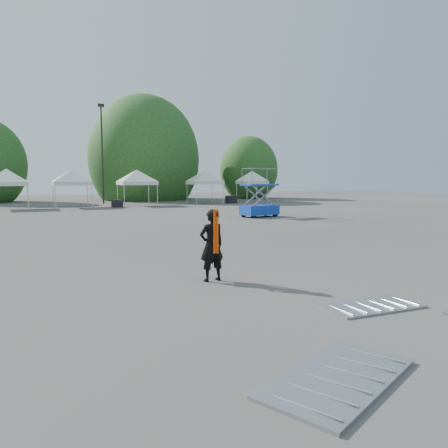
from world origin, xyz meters
name	(u,v)px	position (x,y,z in m)	size (l,w,h in m)	color
ground	(176,261)	(0.00, 0.00, 0.00)	(120.00, 120.00, 0.00)	#474442
light_pole_east	(102,148)	(3.00, 32.00, 5.52)	(0.60, 0.25, 9.80)	black
tree_mid_e	(144,159)	(9.00, 39.00, 4.84)	(5.12, 5.12, 7.79)	#382314
tree_far_e	(249,170)	(22.00, 37.00, 3.63)	(3.84, 3.84, 5.84)	#382314
tent_d	(6,172)	(-5.45, 27.61, 3.06)	(4.64, 4.64, 3.88)	silver
tent_e	(71,172)	(-0.35, 27.80, 3.06)	(4.44, 4.44, 3.88)	silver
tent_f	(137,173)	(5.40, 27.80, 3.06)	(4.58, 4.58, 3.88)	silver
tent_g	(205,173)	(12.57, 28.68, 3.06)	(4.28, 4.28, 3.88)	silver
tent_h	(252,173)	(17.98, 28.60, 3.06)	(3.75, 3.75, 3.88)	silver
man	(212,245)	(0.01, -2.85, 0.90)	(0.70, 0.51, 1.79)	black
scissor_lift	(260,192)	(9.94, 12.51, 1.61)	(2.67, 1.70, 3.20)	#0C41A1
barrier_left	(338,377)	(-0.63, -8.46, 0.04)	(2.56, 2.00, 0.07)	#9EA1A6
barrier_mid	(371,305)	(2.05, -6.19, 0.03)	(1.99, 1.04, 0.06)	#9EA1A6
crate_mid	(117,204)	(3.21, 26.04, 0.33)	(0.85, 0.66, 0.66)	black
crate_east	(231,199)	(15.07, 27.64, 0.39)	(0.99, 0.77, 0.77)	black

